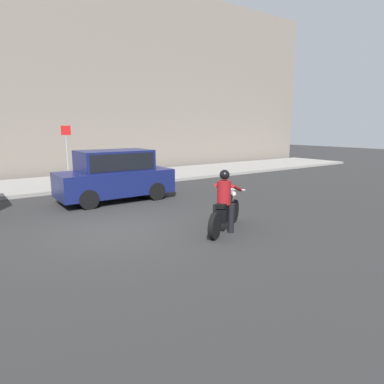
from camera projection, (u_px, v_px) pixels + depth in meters
The scene contains 6 objects.
ground_plane at pixel (115, 231), 8.53m from camera, with size 80.00×80.00×0.00m, color #292929.
sidewalk_slab at pixel (45, 185), 14.94m from camera, with size 40.00×4.40×0.14m, color gray.
building_facade at pixel (21, 70), 16.67m from camera, with size 40.00×1.40×10.81m, color slate.
motorcycle_with_rider_crimson at pixel (225, 206), 8.46m from camera, with size 1.95×1.26×1.56m.
parked_hatchback_navy at pixel (115, 175), 11.91m from camera, with size 3.98×1.76×1.80m.
street_sign_post at pixel (67, 147), 15.94m from camera, with size 0.44×0.08×2.56m.
Camera 1 is at (-3.12, -7.82, 2.57)m, focal length 31.39 mm.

